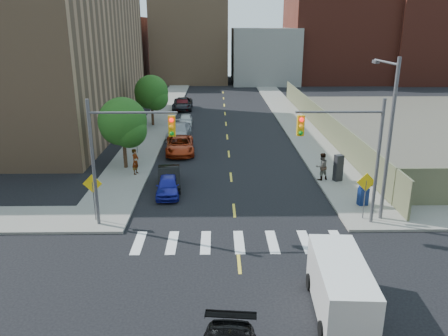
{
  "coord_description": "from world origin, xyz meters",
  "views": [
    {
      "loc": [
        -0.99,
        -15.89,
        10.5
      ],
      "look_at": [
        -0.57,
        10.04,
        2.0
      ],
      "focal_mm": 35.0,
      "sensor_mm": 36.0,
      "label": 1
    }
  ],
  "objects_px": {
    "parked_car_black": "(169,178)",
    "pedestrian_west": "(135,162)",
    "parked_car_red": "(180,145)",
    "pedestrian_east": "(322,166)",
    "parked_car_blue": "(168,186)",
    "parked_car_silver": "(179,131)",
    "parked_car_maroon": "(182,105)",
    "payphone": "(338,168)",
    "parked_car_white": "(186,120)",
    "mailbox": "(363,194)",
    "cargo_van": "(339,284)",
    "parked_car_grey": "(182,104)"
  },
  "relations": [
    {
      "from": "parked_car_black",
      "to": "mailbox",
      "type": "bearing_deg",
      "value": -22.47
    },
    {
      "from": "parked_car_blue",
      "to": "mailbox",
      "type": "xyz_separation_m",
      "value": [
        11.99,
        -2.21,
        0.19
      ]
    },
    {
      "from": "parked_car_white",
      "to": "mailbox",
      "type": "distance_m",
      "value": 26.02
    },
    {
      "from": "parked_car_grey",
      "to": "mailbox",
      "type": "xyz_separation_m",
      "value": [
        13.29,
        -32.42,
        0.06
      ]
    },
    {
      "from": "parked_car_maroon",
      "to": "cargo_van",
      "type": "height_order",
      "value": "cargo_van"
    },
    {
      "from": "parked_car_red",
      "to": "pedestrian_east",
      "type": "relative_size",
      "value": 2.63
    },
    {
      "from": "parked_car_grey",
      "to": "cargo_van",
      "type": "xyz_separation_m",
      "value": [
        9.14,
        -42.42,
        0.38
      ]
    },
    {
      "from": "pedestrian_west",
      "to": "parked_car_red",
      "type": "bearing_deg",
      "value": -8.96
    },
    {
      "from": "parked_car_blue",
      "to": "parked_car_maroon",
      "type": "xyz_separation_m",
      "value": [
        -1.3,
        29.84,
        0.06
      ]
    },
    {
      "from": "cargo_van",
      "to": "mailbox",
      "type": "distance_m",
      "value": 10.83
    },
    {
      "from": "parked_car_blue",
      "to": "parked_car_silver",
      "type": "distance_m",
      "value": 14.94
    },
    {
      "from": "parked_car_silver",
      "to": "parked_car_grey",
      "type": "xyz_separation_m",
      "value": [
        -0.82,
        15.28,
        0.03
      ]
    },
    {
      "from": "parked_car_maroon",
      "to": "parked_car_grey",
      "type": "height_order",
      "value": "parked_car_grey"
    },
    {
      "from": "parked_car_grey",
      "to": "parked_car_red",
      "type": "bearing_deg",
      "value": -87.25
    },
    {
      "from": "parked_car_red",
      "to": "pedestrian_west",
      "type": "distance_m",
      "value": 6.53
    },
    {
      "from": "parked_car_maroon",
      "to": "mailbox",
      "type": "height_order",
      "value": "mailbox"
    },
    {
      "from": "parked_car_black",
      "to": "parked_car_white",
      "type": "height_order",
      "value": "parked_car_black"
    },
    {
      "from": "parked_car_red",
      "to": "cargo_van",
      "type": "xyz_separation_m",
      "value": [
        7.84,
        -21.93,
        0.42
      ]
    },
    {
      "from": "parked_car_red",
      "to": "pedestrian_west",
      "type": "relative_size",
      "value": 2.73
    },
    {
      "from": "payphone",
      "to": "parked_car_silver",
      "type": "bearing_deg",
      "value": 115.63
    },
    {
      "from": "parked_car_silver",
      "to": "parked_car_maroon",
      "type": "height_order",
      "value": "parked_car_silver"
    },
    {
      "from": "parked_car_black",
      "to": "parked_car_maroon",
      "type": "xyz_separation_m",
      "value": [
        -1.25,
        28.46,
        -0.01
      ]
    },
    {
      "from": "parked_car_blue",
      "to": "parked_car_black",
      "type": "relative_size",
      "value": 0.88
    },
    {
      "from": "cargo_van",
      "to": "parked_car_red",
      "type": "bearing_deg",
      "value": 113.01
    },
    {
      "from": "payphone",
      "to": "parked_car_maroon",
      "type": "bearing_deg",
      "value": 97.24
    },
    {
      "from": "pedestrian_west",
      "to": "pedestrian_east",
      "type": "bearing_deg",
      "value": -80.46
    },
    {
      "from": "parked_car_red",
      "to": "parked_car_white",
      "type": "distance_m",
      "value": 11.02
    },
    {
      "from": "parked_car_silver",
      "to": "parked_car_maroon",
      "type": "distance_m",
      "value": 14.93
    },
    {
      "from": "parked_car_black",
      "to": "pedestrian_west",
      "type": "xyz_separation_m",
      "value": [
        -2.69,
        2.43,
        0.4
      ]
    },
    {
      "from": "parked_car_black",
      "to": "parked_car_maroon",
      "type": "bearing_deg",
      "value": 86.64
    },
    {
      "from": "parked_car_grey",
      "to": "payphone",
      "type": "bearing_deg",
      "value": -66.16
    },
    {
      "from": "parked_car_blue",
      "to": "mailbox",
      "type": "distance_m",
      "value": 12.2
    },
    {
      "from": "parked_car_grey",
      "to": "pedestrian_east",
      "type": "xyz_separation_m",
      "value": [
        11.8,
        -27.88,
        0.37
      ]
    },
    {
      "from": "pedestrian_east",
      "to": "parked_car_blue",
      "type": "bearing_deg",
      "value": -9.88
    },
    {
      "from": "parked_car_blue",
      "to": "parked_car_grey",
      "type": "distance_m",
      "value": 30.24
    },
    {
      "from": "mailbox",
      "to": "payphone",
      "type": "bearing_deg",
      "value": 83.57
    },
    {
      "from": "parked_car_black",
      "to": "payphone",
      "type": "distance_m",
      "value": 11.71
    },
    {
      "from": "parked_car_maroon",
      "to": "parked_car_blue",
      "type": "bearing_deg",
      "value": -91.9
    },
    {
      "from": "pedestrian_west",
      "to": "parked_car_silver",
      "type": "bearing_deg",
      "value": 4.41
    },
    {
      "from": "pedestrian_west",
      "to": "parked_car_blue",
      "type": "bearing_deg",
      "value": -128.34
    },
    {
      "from": "parked_car_blue",
      "to": "pedestrian_east",
      "type": "distance_m",
      "value": 10.77
    },
    {
      "from": "parked_car_grey",
      "to": "mailbox",
      "type": "bearing_deg",
      "value": -68.59
    },
    {
      "from": "parked_car_red",
      "to": "mailbox",
      "type": "xyz_separation_m",
      "value": [
        11.99,
        -11.94,
        0.1
      ]
    },
    {
      "from": "cargo_van",
      "to": "payphone",
      "type": "height_order",
      "value": "cargo_van"
    },
    {
      "from": "parked_car_silver",
      "to": "mailbox",
      "type": "bearing_deg",
      "value": -48.97
    },
    {
      "from": "parked_car_white",
      "to": "parked_car_maroon",
      "type": "height_order",
      "value": "parked_car_maroon"
    },
    {
      "from": "parked_car_blue",
      "to": "cargo_van",
      "type": "height_order",
      "value": "cargo_van"
    },
    {
      "from": "parked_car_silver",
      "to": "cargo_van",
      "type": "xyz_separation_m",
      "value": [
        8.32,
        -27.14,
        0.41
      ]
    },
    {
      "from": "parked_car_maroon",
      "to": "mailbox",
      "type": "distance_m",
      "value": 34.7
    },
    {
      "from": "parked_car_blue",
      "to": "parked_car_white",
      "type": "height_order",
      "value": "parked_car_blue"
    }
  ]
}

